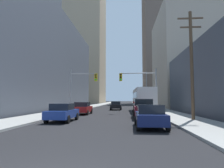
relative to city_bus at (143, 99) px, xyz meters
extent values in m
cube|color=#9E9E99|center=(-11.50, 23.91, -1.85)|extent=(3.82, 160.00, 0.15)
cube|color=#9E9E99|center=(2.83, 23.91, -1.85)|extent=(3.82, 160.00, 0.15)
cube|color=silver|center=(0.00, -0.01, 0.02)|extent=(2.66, 11.53, 2.90)
cube|color=black|center=(-1.26, -0.01, 0.54)|extent=(0.17, 10.58, 0.80)
cube|color=red|center=(-1.26, -0.01, -0.56)|extent=(0.16, 10.58, 0.28)
cylinder|color=black|center=(-1.17, 4.02, -1.43)|extent=(0.32, 1.00, 1.00)
cylinder|color=black|center=(1.18, 4.02, -1.43)|extent=(0.32, 1.00, 1.00)
cylinder|color=black|center=(-1.17, -3.23, -1.43)|extent=(0.32, 1.00, 1.00)
cylinder|color=black|center=(1.18, -3.23, -1.43)|extent=(0.32, 1.00, 1.00)
cube|color=maroon|center=(-0.71, -10.23, -1.13)|extent=(2.09, 5.43, 0.80)
cube|color=black|center=(-0.71, -9.26, -0.38)|extent=(1.83, 1.83, 0.70)
cube|color=black|center=(-0.71, -11.58, -0.68)|extent=(1.80, 2.41, 0.10)
cylinder|color=black|center=(-1.67, -8.50, -1.53)|extent=(0.28, 0.80, 0.80)
cylinder|color=black|center=(0.25, -8.50, -1.53)|extent=(0.28, 0.80, 0.80)
cylinder|color=black|center=(-1.67, -11.96, -1.53)|extent=(0.28, 0.80, 0.80)
cylinder|color=black|center=(0.25, -11.96, -1.53)|extent=(0.28, 0.80, 0.80)
cube|color=#141E4C|center=(-0.93, -17.04, -1.28)|extent=(1.89, 4.24, 0.65)
cube|color=black|center=(-0.93, -17.19, -0.68)|extent=(1.62, 1.93, 0.55)
cylinder|color=black|center=(-1.79, -15.70, -1.61)|extent=(0.22, 0.64, 0.64)
cylinder|color=black|center=(-0.07, -15.70, -1.61)|extent=(0.22, 0.64, 0.64)
cylinder|color=black|center=(-1.79, -18.39, -1.61)|extent=(0.22, 0.64, 0.64)
cylinder|color=black|center=(-0.07, -18.39, -1.61)|extent=(0.22, 0.64, 0.64)
cube|color=navy|center=(-7.86, -13.75, -1.28)|extent=(1.82, 4.21, 0.65)
cube|color=black|center=(-7.86, -13.90, -0.68)|extent=(1.59, 1.91, 0.55)
cylinder|color=black|center=(-8.72, -12.40, -1.61)|extent=(0.22, 0.64, 0.64)
cylinder|color=black|center=(-6.99, -12.40, -1.61)|extent=(0.22, 0.64, 0.64)
cylinder|color=black|center=(-8.72, -15.09, -1.61)|extent=(0.22, 0.64, 0.64)
cylinder|color=black|center=(-6.99, -15.09, -1.61)|extent=(0.22, 0.64, 0.64)
cube|color=maroon|center=(-7.93, -5.78, -1.28)|extent=(1.81, 4.20, 0.65)
cube|color=black|center=(-7.93, -5.93, -0.68)|extent=(1.59, 1.90, 0.55)
cylinder|color=black|center=(-8.80, -4.43, -1.61)|extent=(0.22, 0.64, 0.64)
cylinder|color=black|center=(-7.07, -4.43, -1.61)|extent=(0.22, 0.64, 0.64)
cylinder|color=black|center=(-8.80, -7.12, -1.61)|extent=(0.22, 0.64, 0.64)
cylinder|color=black|center=(-7.07, -7.12, -1.61)|extent=(0.22, 0.64, 0.64)
cube|color=black|center=(-4.34, 4.97, -1.28)|extent=(1.84, 4.22, 0.65)
cube|color=black|center=(-4.34, 4.82, -0.68)|extent=(1.60, 1.92, 0.55)
cylinder|color=black|center=(-5.21, 6.32, -1.61)|extent=(0.22, 0.64, 0.64)
cylinder|color=black|center=(-3.48, 6.32, -1.61)|extent=(0.22, 0.64, 0.64)
cylinder|color=black|center=(-5.21, 3.63, -1.61)|extent=(0.22, 0.64, 0.64)
cylinder|color=black|center=(-3.48, 3.63, -1.61)|extent=(0.22, 0.64, 0.64)
cylinder|color=gray|center=(-10.19, -3.44, 1.07)|extent=(0.18, 0.18, 6.00)
cylinder|color=gray|center=(-8.42, -3.44, 3.47)|extent=(3.55, 0.12, 0.12)
cube|color=gold|center=(-6.65, -3.44, 2.95)|extent=(0.38, 0.30, 1.05)
sphere|color=black|center=(-6.65, -3.61, 3.29)|extent=(0.24, 0.24, 0.24)
sphere|color=black|center=(-6.65, -3.61, 2.95)|extent=(0.24, 0.24, 0.24)
sphere|color=#19D833|center=(-6.65, -3.61, 2.61)|extent=(0.24, 0.24, 0.24)
cylinder|color=gray|center=(1.52, -3.44, 1.07)|extent=(0.18, 0.18, 6.00)
cylinder|color=gray|center=(-0.86, -3.44, 3.47)|extent=(4.76, 0.12, 0.12)
cube|color=gold|center=(-3.24, -3.44, 2.95)|extent=(0.38, 0.30, 1.05)
sphere|color=black|center=(-3.24, -3.61, 3.29)|extent=(0.24, 0.24, 0.24)
sphere|color=black|center=(-3.24, -3.61, 2.95)|extent=(0.24, 0.24, 0.24)
sphere|color=#19D833|center=(-3.24, -3.61, 2.61)|extent=(0.24, 0.24, 0.24)
cylinder|color=brown|center=(3.21, -12.78, 2.88)|extent=(0.28, 0.28, 9.63)
cube|color=brown|center=(3.21, -12.78, 7.10)|extent=(2.20, 0.12, 0.12)
cube|color=brown|center=(3.21, -12.78, 6.30)|extent=(1.80, 0.12, 0.12)
cylinder|color=gray|center=(1.62, 10.45, 1.82)|extent=(0.16, 0.16, 7.50)
cylinder|color=gray|center=(0.80, 10.45, 5.37)|extent=(1.63, 0.10, 0.10)
ellipsoid|color=#4C4C51|center=(-0.01, 10.45, 5.27)|extent=(0.56, 0.32, 0.20)
cube|color=#4C515B|center=(-23.26, 18.48, 7.67)|extent=(17.20, 28.81, 19.19)
cube|color=tan|center=(-26.91, 66.07, 31.04)|extent=(25.93, 26.22, 65.94)
cube|color=#B7A893|center=(15.90, 18.36, 9.30)|extent=(21.31, 21.34, 22.45)
cube|color=#66564C|center=(14.69, 62.02, 27.52)|extent=(17.81, 19.74, 58.90)
camera|label=1|loc=(-2.46, -30.30, -0.06)|focal=31.84mm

